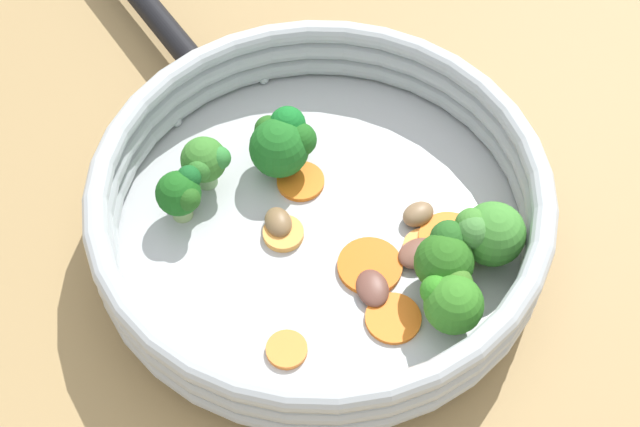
% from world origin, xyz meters
% --- Properties ---
extents(ground_plane, '(4.00, 4.00, 0.00)m').
position_xyz_m(ground_plane, '(0.00, 0.00, 0.00)').
color(ground_plane, '#9B7C4C').
extents(skillet, '(0.31, 0.31, 0.02)m').
position_xyz_m(skillet, '(0.00, 0.00, 0.01)').
color(skillet, '#B2B5B7').
rests_on(skillet, ground_plane).
extents(skillet_rim_wall, '(0.33, 0.33, 0.05)m').
position_xyz_m(skillet_rim_wall, '(0.00, 0.00, 0.04)').
color(skillet_rim_wall, '#ACB3B7').
rests_on(skillet_rim_wall, skillet).
extents(skillet_handle, '(0.13, 0.20, 0.02)m').
position_xyz_m(skillet_handle, '(-0.13, 0.23, 0.03)').
color(skillet_handle, black).
rests_on(skillet_handle, skillet).
extents(skillet_rivet_left, '(0.01, 0.01, 0.01)m').
position_xyz_m(skillet_rivet_left, '(-0.04, 0.15, 0.02)').
color(skillet_rivet_left, '#AFB9BB').
rests_on(skillet_rivet_left, skillet).
extents(skillet_rivet_right, '(0.01, 0.01, 0.01)m').
position_xyz_m(skillet_rivet_right, '(-0.11, 0.10, 0.02)').
color(skillet_rivet_right, '#AFB3B9').
rests_on(skillet_rivet_right, skillet).
extents(carrot_slice_0, '(0.04, 0.04, 0.00)m').
position_xyz_m(carrot_slice_0, '(-0.01, 0.04, 0.02)').
color(carrot_slice_0, orange).
rests_on(carrot_slice_0, skillet).
extents(carrot_slice_1, '(0.05, 0.05, 0.01)m').
position_xyz_m(carrot_slice_1, '(0.09, -0.02, 0.02)').
color(carrot_slice_1, orange).
rests_on(carrot_slice_1, skillet).
extents(carrot_slice_2, '(0.04, 0.04, 0.01)m').
position_xyz_m(carrot_slice_2, '(-0.03, -0.01, 0.02)').
color(carrot_slice_2, '#ED9840').
rests_on(carrot_slice_2, skillet).
extents(carrot_slice_3, '(0.06, 0.06, 0.00)m').
position_xyz_m(carrot_slice_3, '(0.03, -0.04, 0.02)').
color(carrot_slice_3, '#DA5F12').
rests_on(carrot_slice_3, skillet).
extents(carrot_slice_4, '(0.04, 0.04, 0.00)m').
position_xyz_m(carrot_slice_4, '(0.07, -0.03, 0.02)').
color(carrot_slice_4, orange).
rests_on(carrot_slice_4, skillet).
extents(carrot_slice_5, '(0.04, 0.04, 0.00)m').
position_xyz_m(carrot_slice_5, '(0.04, -0.08, 0.02)').
color(carrot_slice_5, orange).
rests_on(carrot_slice_5, skillet).
extents(carrot_slice_6, '(0.04, 0.04, 0.00)m').
position_xyz_m(carrot_slice_6, '(-0.03, -0.10, 0.02)').
color(carrot_slice_6, orange).
rests_on(carrot_slice_6, skillet).
extents(broccoli_floret_0, '(0.04, 0.04, 0.05)m').
position_xyz_m(broccoli_floret_0, '(-0.08, 0.04, 0.04)').
color(broccoli_floret_0, '#7EA96C').
rests_on(broccoli_floret_0, skillet).
extents(broccoli_floret_1, '(0.04, 0.05, 0.05)m').
position_xyz_m(broccoli_floret_1, '(0.08, -0.05, 0.05)').
color(broccoli_floret_1, '#87AC6C').
rests_on(broccoli_floret_1, skillet).
extents(broccoli_floret_2, '(0.04, 0.05, 0.05)m').
position_xyz_m(broccoli_floret_2, '(0.08, -0.08, 0.04)').
color(broccoli_floret_2, '#87A367').
rests_on(broccoli_floret_2, skillet).
extents(broccoli_floret_3, '(0.05, 0.05, 0.05)m').
position_xyz_m(broccoli_floret_3, '(0.11, -0.04, 0.05)').
color(broccoli_floret_3, '#669647').
rests_on(broccoli_floret_3, skillet).
extents(broccoli_floret_4, '(0.05, 0.05, 0.05)m').
position_xyz_m(broccoli_floret_4, '(-0.02, 0.06, 0.05)').
color(broccoli_floret_4, '#8AB35C').
rests_on(broccoli_floret_4, skillet).
extents(broccoli_floret_5, '(0.03, 0.03, 0.04)m').
position_xyz_m(broccoli_floret_5, '(-0.10, 0.02, 0.04)').
color(broccoli_floret_5, '#8CAB69').
rests_on(broccoli_floret_5, skillet).
extents(mushroom_piece_0, '(0.03, 0.03, 0.01)m').
position_xyz_m(mushroom_piece_0, '(-0.03, -0.00, 0.02)').
color(mushroom_piece_0, brown).
rests_on(mushroom_piece_0, skillet).
extents(mushroom_piece_1, '(0.03, 0.03, 0.01)m').
position_xyz_m(mushroom_piece_1, '(0.07, -0.00, 0.02)').
color(mushroom_piece_1, olive).
rests_on(mushroom_piece_1, skillet).
extents(mushroom_piece_2, '(0.04, 0.04, 0.01)m').
position_xyz_m(mushroom_piece_2, '(0.07, -0.03, 0.02)').
color(mushroom_piece_2, brown).
rests_on(mushroom_piece_2, skillet).
extents(mushroom_piece_3, '(0.03, 0.03, 0.01)m').
position_xyz_m(mushroom_piece_3, '(0.03, -0.06, 0.02)').
color(mushroom_piece_3, brown).
rests_on(mushroom_piece_3, skillet).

